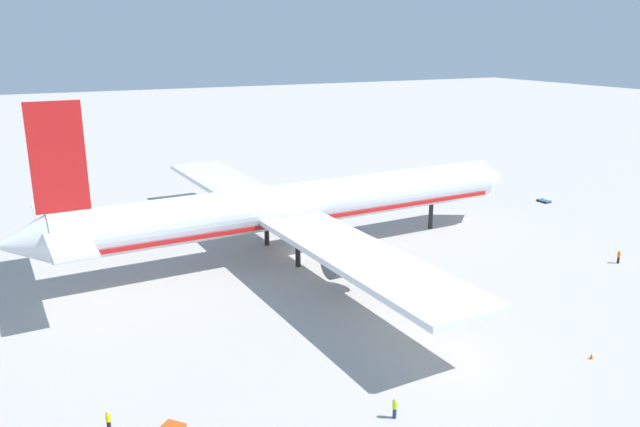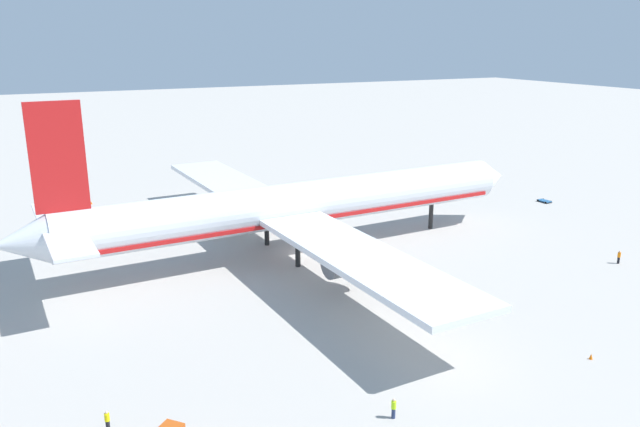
# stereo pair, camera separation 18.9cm
# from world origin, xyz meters

# --- Properties ---
(ground_plane) EXTENTS (600.00, 600.00, 0.00)m
(ground_plane) POSITION_xyz_m (0.00, 0.00, 0.00)
(ground_plane) COLOR #ADA8A0
(airliner) EXTENTS (77.18, 77.38, 22.79)m
(airliner) POSITION_xyz_m (-1.42, -0.12, 6.91)
(airliner) COLOR silver
(airliner) RESTS_ON ground
(baggage_cart_2) EXTENTS (1.64, 3.03, 0.40)m
(baggage_cart_2) POSITION_xyz_m (51.93, 5.24, 0.27)
(baggage_cart_2) COLOR #26598C
(baggage_cart_2) RESTS_ON ground
(ground_worker_0) EXTENTS (0.47, 0.47, 1.79)m
(ground_worker_0) POSITION_xyz_m (36.39, -23.39, 0.92)
(ground_worker_0) COLOR black
(ground_worker_0) RESTS_ON ground
(ground_worker_2) EXTENTS (0.54, 0.54, 1.76)m
(ground_worker_2) POSITION_xyz_m (-10.30, -40.04, 0.90)
(ground_worker_2) COLOR navy
(ground_worker_2) RESTS_ON ground
(ground_worker_4) EXTENTS (0.54, 0.54, 1.69)m
(ground_worker_4) POSITION_xyz_m (-31.16, -31.58, 0.86)
(ground_worker_4) COLOR black
(ground_worker_4) RESTS_ON ground
(traffic_cone_1) EXTENTS (0.36, 0.36, 0.55)m
(traffic_cone_1) POSITION_xyz_m (35.09, 31.21, 0.28)
(traffic_cone_1) COLOR orange
(traffic_cone_1) RESTS_ON ground
(traffic_cone_2) EXTENTS (0.36, 0.36, 0.55)m
(traffic_cone_2) POSITION_xyz_m (-27.82, 41.26, 0.28)
(traffic_cone_2) COLOR orange
(traffic_cone_2) RESTS_ON ground
(traffic_cone_3) EXTENTS (0.36, 0.36, 0.55)m
(traffic_cone_3) POSITION_xyz_m (-24.00, 40.91, 0.28)
(traffic_cone_3) COLOR orange
(traffic_cone_3) RESTS_ON ground
(traffic_cone_4) EXTENTS (0.36, 0.36, 0.55)m
(traffic_cone_4) POSITION_xyz_m (11.77, -40.29, 0.28)
(traffic_cone_4) COLOR orange
(traffic_cone_4) RESTS_ON ground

